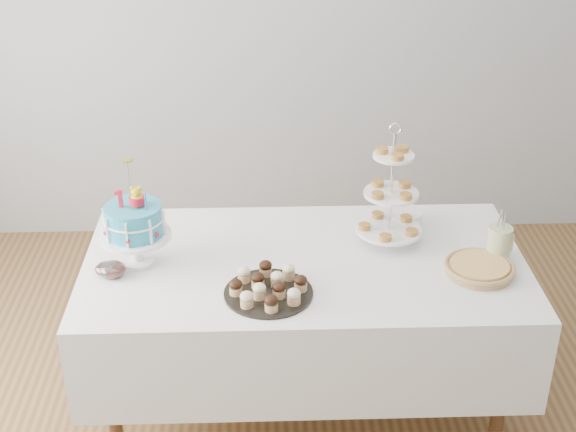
{
  "coord_description": "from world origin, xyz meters",
  "views": [
    {
      "loc": [
        -0.17,
        -2.69,
        2.57
      ],
      "look_at": [
        -0.07,
        0.3,
        0.99
      ],
      "focal_mm": 50.0,
      "sensor_mm": 36.0,
      "label": 1
    }
  ],
  "objects_px": {
    "table": "(304,304)",
    "birthday_cake": "(136,237)",
    "plate_stack": "(402,218)",
    "utensil_pitcher": "(499,242)",
    "pie": "(479,268)",
    "jam_bowl_a": "(106,269)",
    "pastry_plate": "(386,224)",
    "tiered_stand": "(391,194)",
    "cupcake_tray": "(268,286)",
    "jam_bowl_b": "(113,270)"
  },
  "relations": [
    {
      "from": "cupcake_tray",
      "to": "utensil_pitcher",
      "type": "relative_size",
      "value": 1.55
    },
    {
      "from": "pie",
      "to": "jam_bowl_a",
      "type": "distance_m",
      "value": 1.57
    },
    {
      "from": "tiered_stand",
      "to": "jam_bowl_a",
      "type": "height_order",
      "value": "tiered_stand"
    },
    {
      "from": "pastry_plate",
      "to": "jam_bowl_a",
      "type": "xyz_separation_m",
      "value": [
        -1.23,
        -0.38,
        0.01
      ]
    },
    {
      "from": "birthday_cake",
      "to": "cupcake_tray",
      "type": "bearing_deg",
      "value": -20.11
    },
    {
      "from": "cupcake_tray",
      "to": "tiered_stand",
      "type": "distance_m",
      "value": 0.71
    },
    {
      "from": "table",
      "to": "jam_bowl_a",
      "type": "xyz_separation_m",
      "value": [
        -0.84,
        -0.09,
        0.25
      ]
    },
    {
      "from": "pastry_plate",
      "to": "utensil_pitcher",
      "type": "distance_m",
      "value": 0.55
    },
    {
      "from": "pie",
      "to": "tiered_stand",
      "type": "relative_size",
      "value": 0.52
    },
    {
      "from": "jam_bowl_b",
      "to": "jam_bowl_a",
      "type": "bearing_deg",
      "value": 157.43
    },
    {
      "from": "birthday_cake",
      "to": "utensil_pitcher",
      "type": "xyz_separation_m",
      "value": [
        1.56,
        -0.02,
        -0.05
      ]
    },
    {
      "from": "jam_bowl_a",
      "to": "jam_bowl_b",
      "type": "xyz_separation_m",
      "value": [
        0.03,
        -0.01,
        0.0
      ]
    },
    {
      "from": "cupcake_tray",
      "to": "jam_bowl_b",
      "type": "distance_m",
      "value": 0.67
    },
    {
      "from": "cupcake_tray",
      "to": "plate_stack",
      "type": "xyz_separation_m",
      "value": [
        0.63,
        0.57,
        -0.0
      ]
    },
    {
      "from": "plate_stack",
      "to": "jam_bowl_b",
      "type": "height_order",
      "value": "plate_stack"
    },
    {
      "from": "jam_bowl_a",
      "to": "pastry_plate",
      "type": "bearing_deg",
      "value": 17.15
    },
    {
      "from": "birthday_cake",
      "to": "pastry_plate",
      "type": "height_order",
      "value": "birthday_cake"
    },
    {
      "from": "jam_bowl_a",
      "to": "jam_bowl_b",
      "type": "height_order",
      "value": "jam_bowl_b"
    },
    {
      "from": "table",
      "to": "cupcake_tray",
      "type": "distance_m",
      "value": 0.41
    },
    {
      "from": "plate_stack",
      "to": "jam_bowl_b",
      "type": "relative_size",
      "value": 1.7
    },
    {
      "from": "table",
      "to": "birthday_cake",
      "type": "height_order",
      "value": "birthday_cake"
    },
    {
      "from": "plate_stack",
      "to": "utensil_pitcher",
      "type": "xyz_separation_m",
      "value": [
        0.37,
        -0.32,
        0.05
      ]
    },
    {
      "from": "pie",
      "to": "tiered_stand",
      "type": "xyz_separation_m",
      "value": [
        -0.34,
        0.28,
        0.21
      ]
    },
    {
      "from": "plate_stack",
      "to": "utensil_pitcher",
      "type": "height_order",
      "value": "utensil_pitcher"
    },
    {
      "from": "jam_bowl_b",
      "to": "utensil_pitcher",
      "type": "distance_m",
      "value": 1.66
    },
    {
      "from": "birthday_cake",
      "to": "table",
      "type": "bearing_deg",
      "value": 5.1
    },
    {
      "from": "tiered_stand",
      "to": "plate_stack",
      "type": "height_order",
      "value": "tiered_stand"
    },
    {
      "from": "table",
      "to": "tiered_stand",
      "type": "relative_size",
      "value": 3.34
    },
    {
      "from": "birthday_cake",
      "to": "tiered_stand",
      "type": "distance_m",
      "value": 1.12
    },
    {
      "from": "table",
      "to": "cupcake_tray",
      "type": "height_order",
      "value": "cupcake_tray"
    },
    {
      "from": "cupcake_tray",
      "to": "jam_bowl_a",
      "type": "height_order",
      "value": "cupcake_tray"
    },
    {
      "from": "pastry_plate",
      "to": "tiered_stand",
      "type": "bearing_deg",
      "value": -93.57
    },
    {
      "from": "tiered_stand",
      "to": "table",
      "type": "bearing_deg",
      "value": -158.71
    },
    {
      "from": "pastry_plate",
      "to": "jam_bowl_a",
      "type": "height_order",
      "value": "jam_bowl_a"
    },
    {
      "from": "pie",
      "to": "jam_bowl_b",
      "type": "height_order",
      "value": "jam_bowl_b"
    },
    {
      "from": "table",
      "to": "jam_bowl_a",
      "type": "relative_size",
      "value": 20.15
    },
    {
      "from": "table",
      "to": "cupcake_tray",
      "type": "xyz_separation_m",
      "value": [
        -0.16,
        -0.26,
        0.27
      ]
    },
    {
      "from": "table",
      "to": "birthday_cake",
      "type": "distance_m",
      "value": 0.8
    },
    {
      "from": "plate_stack",
      "to": "jam_bowl_b",
      "type": "distance_m",
      "value": 1.35
    },
    {
      "from": "jam_bowl_b",
      "to": "pie",
      "type": "bearing_deg",
      "value": -1.23
    },
    {
      "from": "pie",
      "to": "plate_stack",
      "type": "xyz_separation_m",
      "value": [
        -0.26,
        0.44,
        0.01
      ]
    },
    {
      "from": "tiered_stand",
      "to": "birthday_cake",
      "type": "bearing_deg",
      "value": -172.37
    },
    {
      "from": "pie",
      "to": "tiered_stand",
      "type": "bearing_deg",
      "value": 140.55
    },
    {
      "from": "tiered_stand",
      "to": "utensil_pitcher",
      "type": "distance_m",
      "value": 0.51
    },
    {
      "from": "tiered_stand",
      "to": "jam_bowl_a",
      "type": "bearing_deg",
      "value": -168.97
    },
    {
      "from": "jam_bowl_b",
      "to": "utensil_pitcher",
      "type": "relative_size",
      "value": 0.47
    },
    {
      "from": "cupcake_tray",
      "to": "jam_bowl_a",
      "type": "relative_size",
      "value": 3.82
    },
    {
      "from": "plate_stack",
      "to": "utensil_pitcher",
      "type": "distance_m",
      "value": 0.49
    },
    {
      "from": "plate_stack",
      "to": "jam_bowl_a",
      "type": "relative_size",
      "value": 1.97
    },
    {
      "from": "jam_bowl_a",
      "to": "tiered_stand",
      "type": "bearing_deg",
      "value": 11.03
    }
  ]
}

